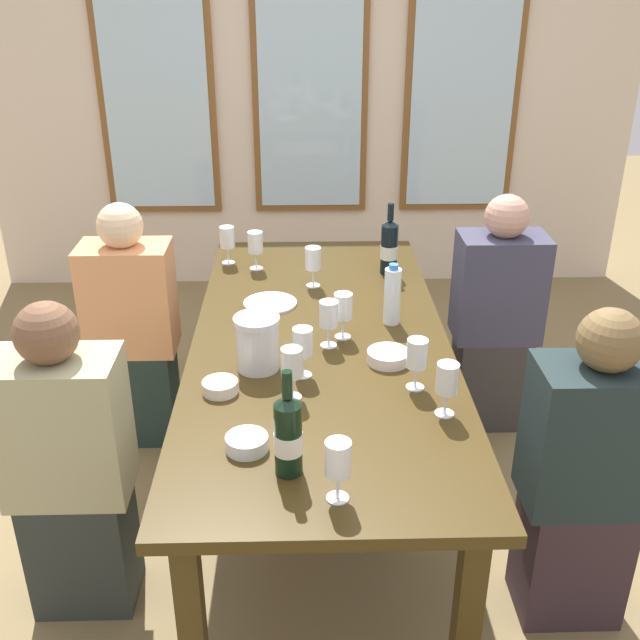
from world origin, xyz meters
TOP-DOWN VIEW (x-y plane):
  - ground_plane at (0.00, 0.00)m, footprint 12.00×12.00m
  - back_wall_with_windows at (0.00, 2.37)m, footprint 4.14×0.10m
  - dining_table at (0.00, 0.00)m, footprint 0.94×2.12m
  - white_plate_0 at (-0.19, 0.31)m, footprint 0.22×0.22m
  - metal_pitcher at (-0.22, -0.21)m, footprint 0.16×0.16m
  - wine_bottle_0 at (0.32, 0.64)m, footprint 0.08×0.08m
  - wine_bottle_1 at (-0.11, -0.79)m, footprint 0.08×0.08m
  - tasting_bowl_0 at (-0.23, -0.69)m, footprint 0.12×0.12m
  - tasting_bowl_1 at (-0.33, -0.37)m, footprint 0.11×0.11m
  - tasting_bowl_2 at (0.23, -0.18)m, footprint 0.15×0.15m
  - water_bottle at (0.27, 0.13)m, footprint 0.06×0.06m
  - wine_glass_0 at (0.03, -0.06)m, footprint 0.07×0.07m
  - wine_glass_1 at (-0.02, 0.50)m, footprint 0.07×0.07m
  - wine_glass_2 at (-0.10, -0.41)m, footprint 0.07×0.07m
  - wine_glass_3 at (-0.07, -0.27)m, footprint 0.07×0.07m
  - wine_glass_4 at (-0.40, 0.78)m, footprint 0.07×0.07m
  - wine_glass_5 at (0.30, -0.36)m, footprint 0.07×0.07m
  - wine_glass_6 at (0.08, 0.01)m, footprint 0.07×0.07m
  - wine_glass_7 at (0.36, -0.52)m, footprint 0.07×0.07m
  - wine_glass_8 at (-0.27, 0.70)m, footprint 0.07×0.07m
  - wine_glass_9 at (0.02, -0.91)m, footprint 0.07×0.07m
  - seated_person_0 at (-0.81, -0.48)m, footprint 0.38×0.24m
  - seated_person_1 at (0.81, -0.57)m, footprint 0.38×0.24m
  - seated_person_2 at (-0.81, 0.50)m, footprint 0.38×0.24m
  - seated_person_3 at (0.81, 0.58)m, footprint 0.38×0.24m

SIDE VIEW (x-z plane):
  - ground_plane at x=0.00m, z-range 0.00..0.00m
  - seated_person_0 at x=-0.81m, z-range -0.03..1.08m
  - seated_person_1 at x=0.81m, z-range -0.03..1.08m
  - seated_person_2 at x=-0.81m, z-range -0.03..1.08m
  - seated_person_3 at x=0.81m, z-range -0.03..1.08m
  - dining_table at x=0.00m, z-range 0.30..1.04m
  - white_plate_0 at x=-0.19m, z-range 0.74..0.75m
  - tasting_bowl_1 at x=-0.33m, z-range 0.74..0.78m
  - tasting_bowl_2 at x=0.23m, z-range 0.74..0.78m
  - tasting_bowl_0 at x=-0.23m, z-range 0.74..0.78m
  - metal_pitcher at x=-0.22m, z-range 0.74..0.93m
  - water_bottle at x=0.27m, z-range 0.73..0.97m
  - wine_glass_1 at x=-0.02m, z-range 0.77..0.94m
  - wine_glass_2 at x=-0.10m, z-range 0.77..0.94m
  - wine_glass_8 at x=-0.27m, z-range 0.77..0.94m
  - wine_glass_6 at x=0.08m, z-range 0.77..0.94m
  - wine_glass_0 at x=0.03m, z-range 0.77..0.94m
  - wine_glass_7 at x=0.36m, z-range 0.77..0.94m
  - wine_bottle_1 at x=-0.11m, z-range 0.70..1.01m
  - wine_glass_3 at x=-0.07m, z-range 0.77..0.95m
  - wine_glass_4 at x=-0.40m, z-range 0.77..0.95m
  - wine_glass_5 at x=0.30m, z-range 0.77..0.95m
  - wine_glass_9 at x=0.02m, z-range 0.77..0.95m
  - wine_bottle_0 at x=0.32m, z-range 0.70..1.02m
  - back_wall_with_windows at x=0.00m, z-range 0.00..2.90m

